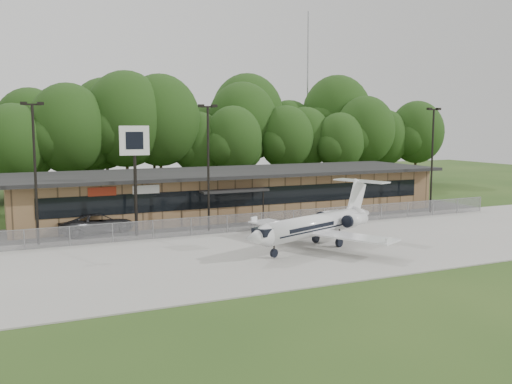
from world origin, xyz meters
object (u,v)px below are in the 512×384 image
business_jet (317,226)px  suv (97,223)px  terminal (231,192)px  pole_sign (135,152)px

business_jet → suv: business_jet is taller
business_jet → suv: (-13.13, 12.11, -0.78)m
terminal → business_jet: 16.64m
terminal → business_jet: size_ratio=3.09×
business_jet → suv: size_ratio=2.17×
pole_sign → terminal: bearing=37.3°
terminal → suv: terminal is taller
terminal → pole_sign: size_ratio=4.79×
business_jet → pole_sign: pole_sign is taller
business_jet → pole_sign: bearing=116.7°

